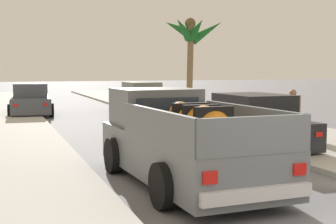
{
  "coord_description": "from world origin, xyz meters",
  "views": [
    {
      "loc": [
        -4.13,
        -4.03,
        2.25
      ],
      "look_at": [
        -0.31,
        6.92,
        1.2
      ],
      "focal_mm": 52.01,
      "sensor_mm": 36.0,
      "label": 1
    }
  ],
  "objects": [
    {
      "name": "sidewalk_right",
      "position": [
        4.65,
        12.0,
        0.06
      ],
      "size": [
        4.68,
        60.0,
        0.12
      ],
      "primitive_type": "cube",
      "color": "#B2AFA8",
      "rests_on": "ground"
    },
    {
      "name": "car_right_near",
      "position": [
        2.8,
        20.03,
        0.71
      ],
      "size": [
        2.13,
        4.31,
        1.54
      ],
      "color": "slate",
      "rests_on": "ground"
    },
    {
      "name": "curb_right",
      "position": [
        3.71,
        12.0,
        0.05
      ],
      "size": [
        0.16,
        60.0,
        0.1
      ],
      "primitive_type": "cube",
      "color": "silver",
      "rests_on": "ground"
    },
    {
      "name": "car_left_mid",
      "position": [
        -2.7,
        20.06,
        0.71
      ],
      "size": [
        2.2,
        4.33,
        1.54
      ],
      "color": "#474C56",
      "rests_on": "ground"
    },
    {
      "name": "curb_left",
      "position": [
        -3.71,
        12.0,
        0.05
      ],
      "size": [
        0.16,
        60.0,
        0.1
      ],
      "primitive_type": "cube",
      "color": "silver",
      "rests_on": "ground"
    },
    {
      "name": "palm_tree_left_mid",
      "position": [
        6.02,
        21.15,
        4.08
      ],
      "size": [
        3.47,
        3.0,
        5.07
      ],
      "color": "brown",
      "rests_on": "ground"
    },
    {
      "name": "car_left_near",
      "position": [
        2.48,
        7.87,
        0.71
      ],
      "size": [
        2.14,
        4.31,
        1.54
      ],
      "color": "black",
      "rests_on": "ground"
    },
    {
      "name": "pedestrian",
      "position": [
        4.55,
        9.0,
        0.91
      ],
      "size": [
        0.57,
        0.36,
        1.59
      ],
      "color": "gray",
      "rests_on": "ground"
    },
    {
      "name": "pickup_truck",
      "position": [
        -0.79,
        4.78,
        0.81
      ],
      "size": [
        2.39,
        5.29,
        1.8
      ],
      "color": "slate",
      "rests_on": "ground"
    }
  ]
}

